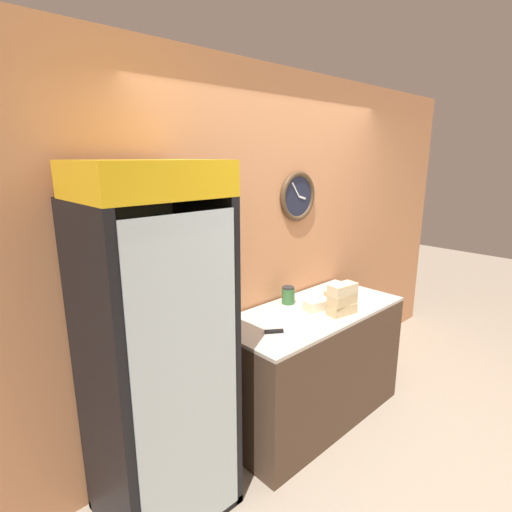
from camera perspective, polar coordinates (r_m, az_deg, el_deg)
The scene contains 11 objects.
ground_plane at distance 3.20m, azimuth 21.69°, elevation -27.18°, with size 14.00×14.00×0.00m, color gray.
wall_back at distance 3.23m, azimuth 2.89°, elevation 1.46°, with size 5.20×0.10×2.70m.
prep_counter at distance 3.30m, azimuth 7.82°, elevation -15.04°, with size 1.54×0.69×0.92m.
beverage_cooler at distance 2.31m, azimuth -14.72°, elevation -10.76°, with size 0.70×0.62×2.04m.
sandwich_stack_bottom at distance 3.06m, azimuth 12.13°, elevation -7.41°, with size 0.24×0.15×0.08m.
sandwich_stack_middle at distance 3.03m, azimuth 12.21°, elevation -6.03°, with size 0.23×0.13×0.08m.
sandwich_stack_top at distance 3.01m, azimuth 12.28°, elevation -4.63°, with size 0.23×0.14×0.08m.
sandwich_flat_left at distance 3.11m, azimuth 8.78°, elevation -6.91°, with size 0.22×0.16×0.08m.
sandwich_flat_right at distance 3.33m, azimuth 11.58°, elevation -5.60°, with size 0.22×0.18×0.08m.
chefs_knife at distance 2.72m, azimuth 4.02°, elevation -10.66°, with size 0.32×0.24×0.02m.
condiment_jar at distance 3.20m, azimuth 4.62°, elevation -5.60°, with size 0.10×0.10×0.14m.
Camera 1 is at (-2.28, -0.88, 2.06)m, focal length 28.00 mm.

